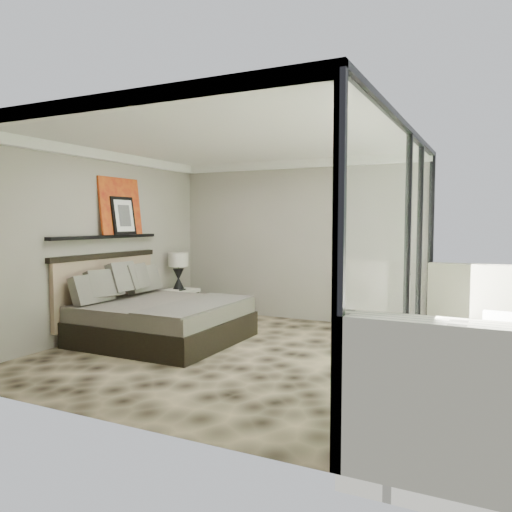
% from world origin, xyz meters
% --- Properties ---
extents(floor, '(5.00, 5.00, 0.00)m').
position_xyz_m(floor, '(0.00, 0.00, 0.00)').
color(floor, black).
rests_on(floor, ground).
extents(ceiling, '(4.50, 5.00, 0.02)m').
position_xyz_m(ceiling, '(0.00, 0.00, 2.79)').
color(ceiling, silver).
rests_on(ceiling, back_wall).
extents(back_wall, '(4.50, 0.02, 2.80)m').
position_xyz_m(back_wall, '(0.00, 2.49, 1.40)').
color(back_wall, gray).
rests_on(back_wall, floor).
extents(left_wall, '(0.02, 5.00, 2.80)m').
position_xyz_m(left_wall, '(-2.24, 0.00, 1.40)').
color(left_wall, gray).
rests_on(left_wall, floor).
extents(glass_wall, '(0.08, 5.00, 2.80)m').
position_xyz_m(glass_wall, '(2.25, 0.00, 1.40)').
color(glass_wall, white).
rests_on(glass_wall, floor).
extents(picture_ledge, '(0.12, 2.20, 0.05)m').
position_xyz_m(picture_ledge, '(-2.18, 0.10, 1.50)').
color(picture_ledge, black).
rests_on(picture_ledge, left_wall).
extents(bed, '(2.15, 2.08, 1.19)m').
position_xyz_m(bed, '(-1.24, 0.10, 0.35)').
color(bed, black).
rests_on(bed, floor).
extents(nightstand, '(0.65, 0.65, 0.53)m').
position_xyz_m(nightstand, '(-1.91, 1.65, 0.27)').
color(nightstand, black).
rests_on(nightstand, floor).
extents(table_lamp, '(0.36, 0.36, 0.65)m').
position_xyz_m(table_lamp, '(-1.97, 1.69, 0.94)').
color(table_lamp, black).
rests_on(table_lamp, nightstand).
extents(abstract_canvas, '(0.13, 0.90, 0.90)m').
position_xyz_m(abstract_canvas, '(-2.19, 0.45, 1.97)').
color(abstract_canvas, red).
rests_on(abstract_canvas, picture_ledge).
extents(framed_print, '(0.11, 0.50, 0.60)m').
position_xyz_m(framed_print, '(-2.14, 0.45, 1.82)').
color(framed_print, black).
rests_on(framed_print, picture_ledge).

